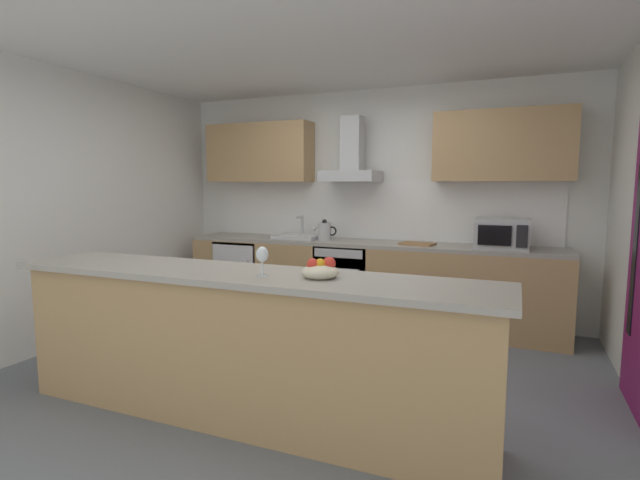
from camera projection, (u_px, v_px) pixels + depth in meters
name	position (u px, v px, depth m)	size (l,w,h in m)	color
ground	(302.00, 375.00, 3.84)	(5.73, 4.90, 0.02)	slate
ceiling	(301.00, 39.00, 3.53)	(5.73, 4.90, 0.02)	white
wall_back	(374.00, 204.00, 5.53)	(5.73, 0.12, 2.60)	white
wall_left	(76.00, 208.00, 4.61)	(0.12, 4.90, 2.60)	white
backsplash_tile	(372.00, 210.00, 5.47)	(4.02, 0.02, 0.66)	white
counter_back	(363.00, 282.00, 5.28)	(4.16, 0.60, 0.90)	tan
counter_island	(243.00, 346.00, 3.06)	(3.28, 0.64, 0.98)	tan
upper_cabinets	(369.00, 150.00, 5.25)	(4.10, 0.32, 0.70)	tan
oven	(347.00, 280.00, 5.33)	(0.60, 0.62, 0.80)	slate
refrigerator	(246.00, 274.00, 5.83)	(0.58, 0.60, 0.85)	white
microwave	(502.00, 234.00, 4.62)	(0.50, 0.38, 0.30)	#B7BABC
sink	(298.00, 236.00, 5.51)	(0.50, 0.40, 0.26)	silver
kettle	(325.00, 231.00, 5.33)	(0.29, 0.15, 0.24)	#B7BABC
range_hood	(352.00, 161.00, 5.29)	(0.62, 0.45, 0.72)	#B7BABC
wine_glass	(262.00, 256.00, 2.86)	(0.08, 0.08, 0.18)	silver
fruit_bowl	(321.00, 270.00, 2.80)	(0.22, 0.22, 0.13)	beige
chopping_board	(418.00, 244.00, 4.95)	(0.34, 0.22, 0.02)	#9E7247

